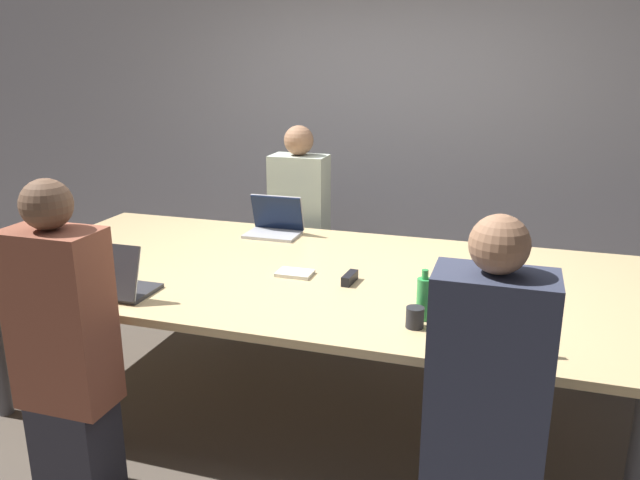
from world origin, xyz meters
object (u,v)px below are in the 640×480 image
Objects in this scene: person_near_right at (484,422)px; bottle_near_right at (424,298)px; stapler at (350,278)px; laptop_far_midleft at (275,223)px; cup_near_left at (75,277)px; laptop_near_right at (481,329)px; cup_near_right at (415,317)px; person_far_midleft at (300,228)px; person_near_left at (65,350)px; laptop_near_left at (112,280)px.

person_near_right is 0.70m from bottle_near_right.
laptop_far_midleft is at bearing 137.64° from stapler.
laptop_far_midleft is (0.62, 1.19, 0.03)m from cup_near_left.
person_near_right is (0.05, -0.41, -0.16)m from laptop_near_right.
cup_near_left is at bearing -2.20° from laptop_near_right.
bottle_near_right is at bearing 77.90° from cup_near_right.
laptop_near_right is 0.23× the size of person_far_midleft.
cup_near_right is (-0.33, 0.50, 0.14)m from person_near_right.
bottle_near_right is 0.66× the size of laptop_far_midleft.
person_near_left is 9.42× the size of stapler.
person_far_midleft reaches higher than laptop_near_right.
cup_near_left is 1.75m from bottle_near_right.
bottle_near_right reaches higher than stapler.
bottle_near_right is (1.48, 0.17, 0.02)m from laptop_near_left.
cup_near_right is 0.61m from stapler.
person_near_right is 15.60× the size of cup_near_right.
person_near_right is 2.22m from laptop_far_midleft.
stapler is (1.32, 0.46, -0.02)m from cup_near_left.
cup_near_right is 0.11m from bottle_near_right.
person_near_left is 15.76× the size of cup_near_right.
cup_near_left is at bearing -12.68° from laptop_near_left.
person_far_midleft is at bearing 69.64° from cup_near_left.
person_near_left and person_far_midleft have the same top height.
person_near_left is at bearing -97.85° from person_far_midleft.
person_near_left is 15.50× the size of cup_near_left.
person_far_midleft is (-1.39, 1.74, -0.15)m from laptop_near_right.
person_near_left is 1.72m from laptop_far_midleft.
bottle_near_right is at bearing -62.94° from person_near_right.
person_near_left is at bearing -56.84° from cup_near_left.
person_near_left is 1.56m from bottle_near_right.
person_near_left is (0.06, -0.43, -0.16)m from laptop_near_left.
laptop_far_midleft is (0.30, 1.68, 0.15)m from person_near_left.
laptop_near_left is 0.27m from cup_near_left.
cup_near_left is 2.12m from person_near_right.
laptop_near_right is 0.97× the size of laptop_far_midleft.
person_near_left is at bearing -99.97° from laptop_far_midleft.
laptop_near_left is at bearing -101.57° from person_far_midleft.
person_near_left is 1.00× the size of person_far_midleft.
cup_near_right is at bearing -46.76° from laptop_far_midleft.
laptop_far_midleft is (-1.13, 1.08, -0.03)m from bottle_near_right.
laptop_near_left is 1.49m from bottle_near_right.
person_far_midleft reaches higher than laptop_far_midleft.
stapler is (-0.43, 0.35, -0.07)m from bottle_near_right.
cup_near_left is 0.40× the size of bottle_near_right.
cup_near_right is at bearing -160.28° from person_near_left.
laptop_far_midleft reaches higher than cup_near_left.
person_near_left reaches higher than cup_near_left.
laptop_near_right is 0.32m from bottle_near_right.
laptop_near_left reaches higher than cup_near_left.
cup_near_left is 2.01m from laptop_near_right.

